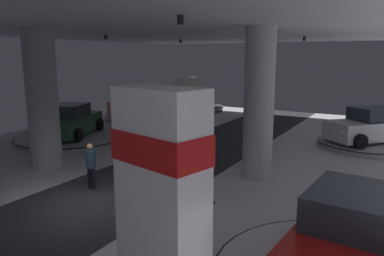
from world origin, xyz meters
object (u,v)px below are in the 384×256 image
(pickup_truck_deep_left, at_px, (189,95))
(display_platform_far_right, at_px, (368,144))
(display_platform_deep_left, at_px, (189,108))
(display_car_mid_left, at_px, (71,121))
(visitor_walking_near, at_px, (91,163))
(display_car_near_right, at_px, (351,241))
(display_platform_mid_left, at_px, (73,137))
(column_left, at_px, (42,100))
(column_right, at_px, (259,103))
(brand_sign_pylon, at_px, (163,252))
(display_platform_far_left, at_px, (141,120))
(display_car_far_right, at_px, (370,126))
(display_car_far_left, at_px, (140,106))

(pickup_truck_deep_left, bearing_deg, display_platform_far_right, -25.73)
(display_platform_deep_left, bearing_deg, display_car_mid_left, -89.59)
(visitor_walking_near, bearing_deg, display_car_near_right, -12.05)
(pickup_truck_deep_left, xyz_separation_m, display_platform_mid_left, (0.29, -12.96, -1.09))
(column_left, xyz_separation_m, column_right, (7.82, 3.25, 0.00))
(column_right, distance_m, brand_sign_pylon, 9.88)
(column_left, bearing_deg, display_car_mid_left, 125.86)
(display_platform_mid_left, height_order, display_car_mid_left, display_car_mid_left)
(column_right, xyz_separation_m, visitor_walking_near, (-4.33, -4.26, -1.84))
(display_platform_mid_left, bearing_deg, display_car_near_right, -24.87)
(column_left, xyz_separation_m, display_platform_far_right, (11.12, 10.10, -2.60))
(display_platform_mid_left, xyz_separation_m, display_car_mid_left, (0.01, -0.03, 0.86))
(column_left, xyz_separation_m, display_platform_far_left, (-2.77, 9.90, -2.56))
(display_car_mid_left, bearing_deg, display_platform_deep_left, 90.41)
(display_car_near_right, height_order, display_platform_far_right, display_car_near_right)
(display_car_far_right, bearing_deg, display_car_far_left, -178.99)
(visitor_walking_near, bearing_deg, display_platform_deep_left, 110.02)
(pickup_truck_deep_left, relative_size, display_car_far_left, 1.21)
(display_platform_mid_left, relative_size, display_car_far_left, 1.35)
(display_car_near_right, bearing_deg, display_platform_mid_left, 155.13)
(display_platform_deep_left, xyz_separation_m, display_platform_mid_left, (0.08, -12.72, -0.03))
(visitor_walking_near, bearing_deg, display_car_far_right, 55.52)
(display_platform_far_left, xyz_separation_m, visitor_walking_near, (6.26, -10.92, 0.71))
(column_right, distance_m, display_car_mid_left, 10.88)
(column_left, xyz_separation_m, visitor_walking_near, (3.49, -1.01, -1.84))
(column_left, relative_size, brand_sign_pylon, 1.33)
(display_platform_deep_left, bearing_deg, pickup_truck_deep_left, 131.45)
(display_platform_far_left, bearing_deg, pickup_truck_deep_left, 93.44)
(display_car_near_right, relative_size, display_car_far_right, 1.00)
(display_car_mid_left, distance_m, display_car_far_left, 5.87)
(display_car_near_right, xyz_separation_m, display_platform_far_right, (-0.71, 12.89, -0.95))
(display_car_mid_left, bearing_deg, column_left, -54.14)
(display_car_far_right, bearing_deg, column_left, -137.73)
(display_platform_mid_left, bearing_deg, display_platform_deep_left, 90.36)
(pickup_truck_deep_left, bearing_deg, column_right, -51.30)
(display_car_near_right, distance_m, display_platform_far_left, 19.37)
(display_platform_deep_left, bearing_deg, brand_sign_pylon, -60.56)
(display_platform_deep_left, distance_m, display_platform_mid_left, 12.72)
(display_platform_far_right, bearing_deg, display_platform_deep_left, 154.72)
(display_platform_far_left, distance_m, display_car_far_left, 0.92)
(column_right, distance_m, display_car_far_right, 7.82)
(display_car_near_right, distance_m, display_car_mid_left, 16.22)
(column_right, relative_size, pickup_truck_deep_left, 1.03)
(pickup_truck_deep_left, distance_m, visitor_walking_near, 19.22)
(visitor_walking_near, bearing_deg, display_platform_mid_left, 141.71)
(display_platform_far_left, relative_size, visitor_walking_near, 3.00)
(column_right, relative_size, display_platform_mid_left, 0.92)
(pickup_truck_deep_left, height_order, display_platform_far_right, pickup_truck_deep_left)
(column_right, distance_m, display_car_far_left, 12.62)
(display_platform_far_right, xyz_separation_m, display_platform_far_left, (-13.89, -0.20, 0.04))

